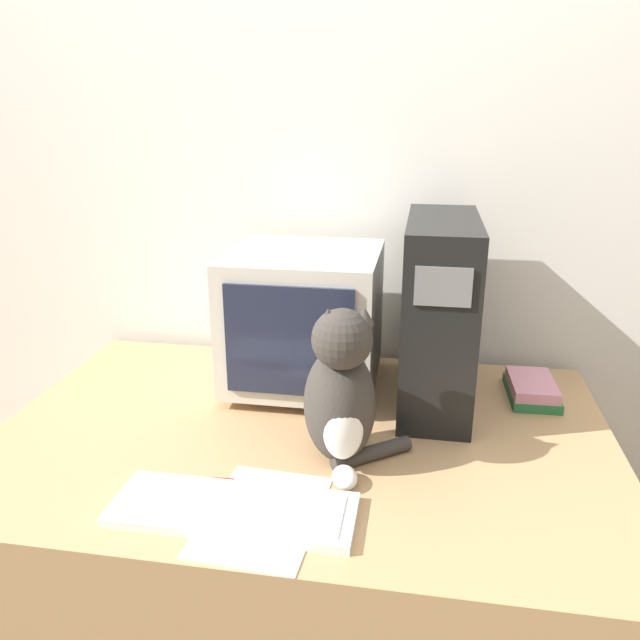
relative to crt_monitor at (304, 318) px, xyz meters
The scene contains 9 objects.
wall_back 0.43m from the crt_monitor, 82.08° to the left, with size 7.00×0.05×2.50m.
desk 0.63m from the crt_monitor, 80.61° to the right, with size 1.47×0.97×0.75m.
crt_monitor is the anchor object (origin of this frame).
computer_tower 0.36m from the crt_monitor, ahead, with size 0.17×0.45×0.48m.
keyboard 0.62m from the crt_monitor, 92.34° to the right, with size 0.47×0.17×0.02m.
cat 0.40m from the crt_monitor, 67.50° to the right, with size 0.26×0.26×0.36m.
book_stack 0.63m from the crt_monitor, ahead, with size 0.13×0.21×0.05m.
pen 0.55m from the crt_monitor, 105.00° to the right, with size 0.16×0.02×0.01m.
paper_sheet 0.62m from the crt_monitor, 86.84° to the right, with size 0.23×0.31×0.00m.
Camera 1 is at (0.27, -0.81, 1.49)m, focal length 35.00 mm.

